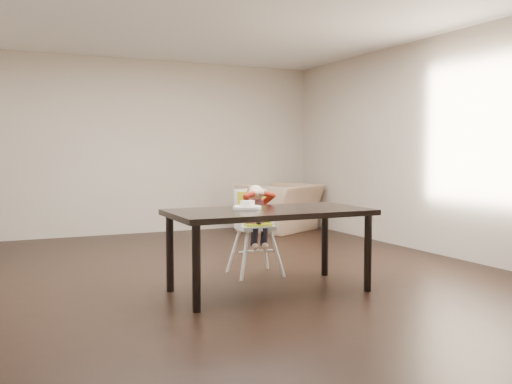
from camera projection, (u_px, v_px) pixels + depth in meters
The scene contains 6 objects.
ground at pixel (214, 278), 5.74m from camera, with size 7.00×7.00×0.00m, color black.
room_walls at pixel (213, 92), 5.61m from camera, with size 6.02×7.02×2.71m.
dining_table at pixel (269, 218), 5.15m from camera, with size 1.80×0.90×0.75m.
high_chair at pixel (254, 211), 5.87m from camera, with size 0.42×0.42×0.93m.
plate at pixel (248, 206), 5.19m from camera, with size 0.33×0.33×0.07m.
armchair at pixel (281, 200), 9.16m from camera, with size 1.16×0.75×1.01m, color tan.
Camera 1 is at (-1.99, -5.32, 1.27)m, focal length 40.00 mm.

